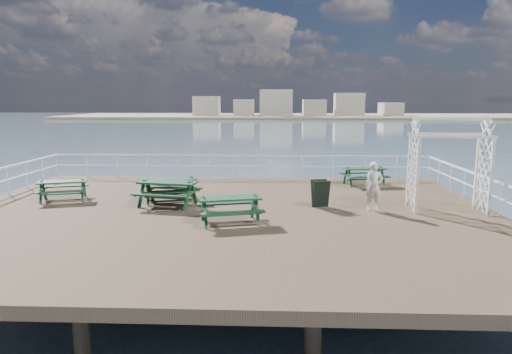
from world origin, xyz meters
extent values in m
cube|color=brown|center=(0.00, 0.00, -0.15)|extent=(18.00, 14.00, 0.30)
plane|color=#3D5267|center=(0.00, 40.00, -2.00)|extent=(300.00, 300.00, 0.00)
cube|color=tan|center=(15.00, 135.00, -1.60)|extent=(160.00, 40.00, 0.80)
cube|color=beige|center=(-20.00, 132.00, 1.80)|extent=(8.00, 8.00, 6.00)
cube|color=beige|center=(-8.00, 132.00, 1.30)|extent=(6.00, 8.00, 5.00)
cube|color=beige|center=(2.00, 132.00, 2.80)|extent=(10.00, 8.00, 8.00)
cube|color=beige|center=(14.00, 132.00, 1.30)|extent=(7.00, 8.00, 5.00)
cube|color=beige|center=(25.00, 132.00, 2.30)|extent=(9.00, 8.00, 7.00)
cube|color=beige|center=(38.00, 132.00, 0.80)|extent=(6.00, 8.00, 4.00)
cylinder|color=brown|center=(-7.50, 5.50, -1.35)|extent=(0.36, 0.36, 2.10)
cylinder|color=brown|center=(7.50, 5.50, -1.35)|extent=(0.36, 0.36, 2.10)
cube|color=white|center=(0.00, 6.85, 1.05)|extent=(17.70, 0.07, 0.07)
cube|color=white|center=(0.00, 6.85, 0.55)|extent=(17.70, 0.05, 0.05)
cylinder|color=white|center=(-8.85, 6.85, 0.55)|extent=(0.05, 0.05, 1.10)
cube|color=white|center=(8.85, 0.00, 1.05)|extent=(0.07, 13.70, 0.07)
cube|color=white|center=(8.85, 0.00, 0.55)|extent=(0.05, 13.70, 0.05)
cube|color=#13351D|center=(-6.12, 1.65, 0.70)|extent=(1.81, 1.11, 0.06)
cube|color=#13351D|center=(-6.28, 2.19, 0.42)|extent=(1.69, 0.70, 0.05)
cube|color=#13351D|center=(-5.96, 1.11, 0.42)|extent=(1.69, 0.70, 0.05)
cube|color=#13351D|center=(-6.80, 1.45, 0.40)|extent=(0.46, 1.33, 0.06)
cube|color=#13351D|center=(-5.44, 1.85, 0.40)|extent=(0.46, 1.33, 0.06)
cube|color=#13351D|center=(-6.88, 1.72, 0.36)|extent=(0.21, 0.49, 0.82)
cube|color=#13351D|center=(-6.72, 1.18, 0.36)|extent=(0.21, 0.49, 0.82)
cube|color=#13351D|center=(-5.52, 2.12, 0.36)|extent=(0.21, 0.49, 0.82)
cube|color=#13351D|center=(-5.36, 1.58, 0.36)|extent=(0.21, 0.49, 0.82)
cube|color=#13351D|center=(-6.12, 1.65, 0.24)|extent=(1.47, 0.50, 0.06)
cube|color=#13351D|center=(-2.06, 0.94, 0.83)|extent=(2.12, 1.13, 0.07)
cube|color=#13351D|center=(-1.94, 1.60, 0.50)|extent=(2.03, 0.63, 0.06)
cube|color=#13351D|center=(-2.18, 0.28, 0.50)|extent=(2.03, 0.63, 0.06)
cube|color=#13351D|center=(-2.88, 1.09, 0.48)|extent=(0.38, 1.61, 0.07)
cube|color=#13351D|center=(-1.23, 0.79, 0.48)|extent=(0.38, 1.61, 0.07)
cube|color=#13351D|center=(-2.82, 1.42, 0.42)|extent=(0.19, 0.58, 0.98)
cube|color=#13351D|center=(-2.94, 0.76, 0.42)|extent=(0.19, 0.58, 0.98)
cube|color=#13351D|center=(-1.17, 1.12, 0.42)|extent=(0.19, 0.58, 0.98)
cube|color=#13351D|center=(-1.29, 0.46, 0.42)|extent=(0.19, 0.58, 0.98)
cube|color=#13351D|center=(-2.06, 0.94, 0.28)|extent=(1.77, 0.41, 0.07)
cube|color=#13351D|center=(5.55, 5.17, 0.73)|extent=(1.87, 1.01, 0.06)
cube|color=#13351D|center=(5.44, 5.75, 0.44)|extent=(1.79, 0.57, 0.05)
cube|color=#13351D|center=(5.66, 4.59, 0.44)|extent=(1.79, 0.57, 0.05)
cube|color=#13351D|center=(4.82, 5.03, 0.42)|extent=(0.34, 1.42, 0.06)
cube|color=#13351D|center=(6.28, 5.31, 0.42)|extent=(0.34, 1.42, 0.06)
cube|color=#13351D|center=(4.77, 5.33, 0.38)|extent=(0.17, 0.52, 0.87)
cube|color=#13351D|center=(4.87, 4.74, 0.38)|extent=(0.17, 0.52, 0.87)
cube|color=#13351D|center=(6.22, 5.60, 0.38)|extent=(0.17, 0.52, 0.87)
cube|color=#13351D|center=(6.33, 5.01, 0.38)|extent=(0.17, 0.52, 0.87)
cube|color=#13351D|center=(5.55, 5.17, 0.25)|extent=(1.57, 0.37, 0.06)
cube|color=#13351D|center=(-2.16, 1.71, 0.79)|extent=(2.06, 1.28, 0.06)
cube|color=#13351D|center=(-2.35, 2.32, 0.48)|extent=(1.92, 0.81, 0.05)
cube|color=#13351D|center=(-1.97, 1.09, 0.48)|extent=(1.92, 0.81, 0.05)
cube|color=#13351D|center=(-2.93, 1.48, 0.46)|extent=(0.53, 1.51, 0.06)
cube|color=#13351D|center=(-1.39, 1.94, 0.46)|extent=(0.53, 1.51, 0.06)
cube|color=#13351D|center=(-3.02, 1.78, 0.41)|extent=(0.24, 0.55, 0.94)
cube|color=#13351D|center=(-2.83, 1.17, 0.41)|extent=(0.24, 0.55, 0.94)
cube|color=#13351D|center=(-1.48, 2.25, 0.41)|extent=(0.24, 0.55, 0.94)
cube|color=#13351D|center=(-1.30, 1.63, 0.41)|extent=(0.24, 0.55, 0.94)
cube|color=#13351D|center=(-2.16, 1.71, 0.27)|extent=(1.67, 0.58, 0.06)
cube|color=#13351D|center=(0.33, -1.24, 0.76)|extent=(1.97, 1.16, 0.06)
cube|color=#13351D|center=(0.18, -0.64, 0.46)|extent=(1.86, 0.72, 0.05)
cube|color=#13351D|center=(0.49, -1.84, 0.46)|extent=(1.86, 0.72, 0.05)
cube|color=#13351D|center=(-0.41, -1.44, 0.44)|extent=(0.46, 1.46, 0.06)
cube|color=#13351D|center=(1.08, -1.04, 0.44)|extent=(0.46, 1.46, 0.06)
cube|color=#13351D|center=(-0.49, -1.14, 0.39)|extent=(0.21, 0.53, 0.90)
cube|color=#13351D|center=(-0.34, -1.73, 0.39)|extent=(0.21, 0.53, 0.90)
cube|color=#13351D|center=(1.00, -0.75, 0.39)|extent=(0.21, 0.53, 0.90)
cube|color=#13351D|center=(1.16, -1.34, 0.39)|extent=(0.21, 0.53, 0.90)
cube|color=#13351D|center=(0.33, -1.24, 0.26)|extent=(1.61, 0.50, 0.06)
cube|color=white|center=(6.26, 0.15, 1.23)|extent=(0.10, 0.10, 2.46)
cube|color=white|center=(6.34, 1.38, 1.23)|extent=(0.10, 0.10, 2.46)
cube|color=white|center=(8.51, 0.00, 1.23)|extent=(0.10, 0.10, 2.46)
cube|color=white|center=(8.59, 1.23, 1.23)|extent=(0.10, 0.10, 2.46)
cube|color=white|center=(7.39, 0.08, 2.51)|extent=(2.47, 0.24, 0.08)
cube|color=white|center=(7.47, 1.31, 2.51)|extent=(2.47, 0.24, 0.08)
cube|color=white|center=(7.43, 0.69, 3.03)|extent=(2.46, 0.23, 0.07)
cube|color=black|center=(3.27, 0.86, 0.47)|extent=(0.62, 0.37, 0.96)
cube|color=black|center=(3.22, 1.05, 0.47)|extent=(0.62, 0.37, 0.96)
imported|color=silver|center=(4.97, 0.53, 0.82)|extent=(0.63, 0.45, 1.63)
camera|label=1|loc=(1.66, -14.50, 3.66)|focal=32.00mm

